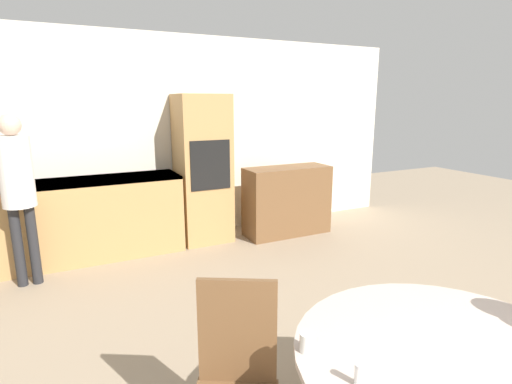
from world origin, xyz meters
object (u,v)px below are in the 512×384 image
object	(u,v)px
chair_far_left	(236,375)
cup	(307,342)
sideboard	(287,201)
oven_unit	(203,169)
person_standing	(17,181)

from	to	relation	value
chair_far_left	cup	xyz separation A→B (m)	(0.22, -0.25, 0.25)
cup	sideboard	bearing A→B (deg)	60.39
oven_unit	person_standing	bearing A→B (deg)	-166.14
chair_far_left	cup	size ratio (longest dim) A/B	11.74
oven_unit	chair_far_left	distance (m)	3.46
chair_far_left	cup	distance (m)	0.42
oven_unit	sideboard	bearing A→B (deg)	-14.69
cup	person_standing	bearing A→B (deg)	112.08
person_standing	cup	bearing A→B (deg)	-67.92
person_standing	oven_unit	bearing A→B (deg)	13.86
sideboard	person_standing	xyz separation A→B (m)	(-3.08, -0.21, 0.58)
oven_unit	person_standing	distance (m)	2.06
oven_unit	cup	xyz separation A→B (m)	(-0.76, -3.54, -0.14)
sideboard	cup	distance (m)	3.76
sideboard	chair_far_left	bearing A→B (deg)	-124.58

